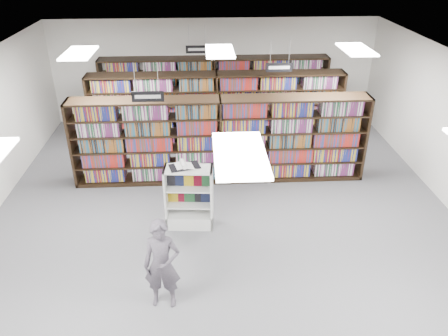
{
  "coord_description": "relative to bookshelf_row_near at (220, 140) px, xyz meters",
  "views": [
    {
      "loc": [
        -0.43,
        -7.48,
        5.41
      ],
      "look_at": [
        0.01,
        0.5,
        1.1
      ],
      "focal_mm": 35.0,
      "sensor_mm": 36.0,
      "label": 1
    }
  ],
  "objects": [
    {
      "name": "floor",
      "position": [
        0.0,
        -2.0,
        -1.05
      ],
      "size": [
        12.0,
        12.0,
        0.0
      ],
      "primitive_type": "plane",
      "color": "#59585E",
      "rests_on": "ground"
    },
    {
      "name": "ceiling",
      "position": [
        0.0,
        -2.0,
        2.15
      ],
      "size": [
        10.0,
        12.0,
        0.1
      ],
      "primitive_type": "cube",
      "color": "silver",
      "rests_on": "wall_back"
    },
    {
      "name": "wall_back",
      "position": [
        0.0,
        4.0,
        0.55
      ],
      "size": [
        10.0,
        0.1,
        3.2
      ],
      "primitive_type": "cube",
      "color": "white",
      "rests_on": "ground"
    },
    {
      "name": "bookshelf_row_near",
      "position": [
        0.0,
        0.0,
        0.0
      ],
      "size": [
        7.0,
        0.6,
        2.1
      ],
      "color": "black",
      "rests_on": "floor"
    },
    {
      "name": "bookshelf_row_mid",
      "position": [
        0.0,
        2.0,
        0.0
      ],
      "size": [
        7.0,
        0.6,
        2.1
      ],
      "color": "black",
      "rests_on": "floor"
    },
    {
      "name": "bookshelf_row_far",
      "position": [
        0.0,
        3.7,
        0.0
      ],
      "size": [
        7.0,
        0.6,
        2.1
      ],
      "color": "black",
      "rests_on": "floor"
    },
    {
      "name": "aisle_sign_left",
      "position": [
        -1.5,
        -1.0,
        1.48
      ],
      "size": [
        0.65,
        0.02,
        0.8
      ],
      "color": "#B2B2B7",
      "rests_on": "ceiling"
    },
    {
      "name": "aisle_sign_right",
      "position": [
        1.5,
        1.0,
        1.48
      ],
      "size": [
        0.65,
        0.02,
        0.8
      ],
      "color": "#B2B2B7",
      "rests_on": "ceiling"
    },
    {
      "name": "aisle_sign_center",
      "position": [
        -0.5,
        3.0,
        1.48
      ],
      "size": [
        0.65,
        0.02,
        0.8
      ],
      "color": "#B2B2B7",
      "rests_on": "ceiling"
    },
    {
      "name": "troffer_front_center",
      "position": [
        0.0,
        -5.0,
        2.11
      ],
      "size": [
        0.6,
        1.2,
        0.04
      ],
      "primitive_type": "cube",
      "color": "white",
      "rests_on": "ceiling"
    },
    {
      "name": "troffer_back_left",
      "position": [
        -3.0,
        0.0,
        2.11
      ],
      "size": [
        0.6,
        1.2,
        0.04
      ],
      "primitive_type": "cube",
      "color": "white",
      "rests_on": "ceiling"
    },
    {
      "name": "troffer_back_center",
      "position": [
        0.0,
        0.0,
        2.11
      ],
      "size": [
        0.6,
        1.2,
        0.04
      ],
      "primitive_type": "cube",
      "color": "white",
      "rests_on": "ceiling"
    },
    {
      "name": "troffer_back_right",
      "position": [
        3.0,
        0.0,
        2.11
      ],
      "size": [
        0.6,
        1.2,
        0.04
      ],
      "primitive_type": "cube",
      "color": "white",
      "rests_on": "ceiling"
    },
    {
      "name": "endcap_display",
      "position": [
        -0.72,
        -1.89,
        -0.59
      ],
      "size": [
        1.0,
        0.55,
        1.34
      ],
      "rotation": [
        0.0,
        0.0,
        -0.08
      ],
      "color": "silver",
      "rests_on": "floor"
    },
    {
      "name": "open_book",
      "position": [
        -0.8,
        -1.86,
        0.33
      ],
      "size": [
        0.66,
        0.48,
        0.13
      ],
      "rotation": [
        0.0,
        0.0,
        0.25
      ],
      "color": "black",
      "rests_on": "endcap_display"
    },
    {
      "name": "shopper",
      "position": [
        -1.11,
        -4.11,
        -0.24
      ],
      "size": [
        0.62,
        0.43,
        1.61
      ],
      "primitive_type": "imported",
      "rotation": [
        0.0,
        0.0,
        -0.08
      ],
      "color": "#4F4953",
      "rests_on": "floor"
    }
  ]
}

